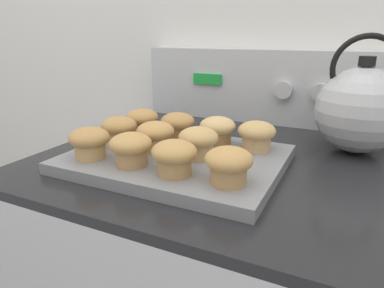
{
  "coord_description": "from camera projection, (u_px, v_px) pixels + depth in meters",
  "views": [
    {
      "loc": [
        0.24,
        -0.3,
        1.17
      ],
      "look_at": [
        -0.02,
        0.24,
        0.98
      ],
      "focal_mm": 32.0,
      "sensor_mm": 36.0,
      "label": 1
    }
  ],
  "objects": [
    {
      "name": "tea_kettle",
      "position": [
        361.0,
        109.0,
        0.72
      ],
      "size": [
        0.22,
        0.18,
        0.25
      ],
      "color": "#ADAFB5",
      "rests_on": "stove_range"
    },
    {
      "name": "muffin_r1_c1",
      "position": [
        155.0,
        135.0,
        0.68
      ],
      "size": [
        0.08,
        0.08,
        0.06
      ],
      "color": "tan",
      "rests_on": "muffin_pan"
    },
    {
      "name": "muffin_r2_c1",
      "position": [
        178.0,
        125.0,
        0.76
      ],
      "size": [
        0.08,
        0.08,
        0.06
      ],
      "color": "olive",
      "rests_on": "muffin_pan"
    },
    {
      "name": "muffin_r2_c3",
      "position": [
        257.0,
        135.0,
        0.68
      ],
      "size": [
        0.08,
        0.08,
        0.06
      ],
      "color": "tan",
      "rests_on": "muffin_pan"
    },
    {
      "name": "muffin_r2_c2",
      "position": [
        217.0,
        129.0,
        0.72
      ],
      "size": [
        0.08,
        0.08,
        0.06
      ],
      "color": "olive",
      "rests_on": "muffin_pan"
    },
    {
      "name": "muffin_r0_c1",
      "position": [
        131.0,
        148.0,
        0.6
      ],
      "size": [
        0.08,
        0.08,
        0.06
      ],
      "color": "#A37A4C",
      "rests_on": "muffin_pan"
    },
    {
      "name": "muffin_r1_c2",
      "position": [
        198.0,
        141.0,
        0.64
      ],
      "size": [
        0.08,
        0.08,
        0.06
      ],
      "color": "tan",
      "rests_on": "muffin_pan"
    },
    {
      "name": "muffin_r2_c0",
      "position": [
        142.0,
        121.0,
        0.79
      ],
      "size": [
        0.08,
        0.08,
        0.06
      ],
      "color": "tan",
      "rests_on": "muffin_pan"
    },
    {
      "name": "muffin_r1_c0",
      "position": [
        119.0,
        129.0,
        0.72
      ],
      "size": [
        0.08,
        0.08,
        0.06
      ],
      "color": "tan",
      "rests_on": "muffin_pan"
    },
    {
      "name": "muffin_pan",
      "position": [
        177.0,
        159.0,
        0.67
      ],
      "size": [
        0.4,
        0.31,
        0.02
      ],
      "color": "slate",
      "rests_on": "stove_range"
    },
    {
      "name": "muffin_r0_c3",
      "position": [
        229.0,
        164.0,
        0.53
      ],
      "size": [
        0.08,
        0.08,
        0.06
      ],
      "color": "#A37A4C",
      "rests_on": "muffin_pan"
    },
    {
      "name": "muffin_r0_c0",
      "position": [
        90.0,
        142.0,
        0.64
      ],
      "size": [
        0.08,
        0.08,
        0.06
      ],
      "color": "tan",
      "rests_on": "muffin_pan"
    },
    {
      "name": "wall_back",
      "position": [
        272.0,
        23.0,
        0.96
      ],
      "size": [
        8.0,
        0.05,
        2.4
      ],
      "color": "silver",
      "rests_on": "ground_plane"
    },
    {
      "name": "muffin_r0_c2",
      "position": [
        174.0,
        156.0,
        0.56
      ],
      "size": [
        0.08,
        0.08,
        0.06
      ],
      "color": "#A37A4C",
      "rests_on": "muffin_pan"
    },
    {
      "name": "control_panel",
      "position": [
        264.0,
        87.0,
        0.97
      ],
      "size": [
        0.71,
        0.07,
        0.2
      ],
      "color": "#B7BABF",
      "rests_on": "stove_range"
    }
  ]
}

